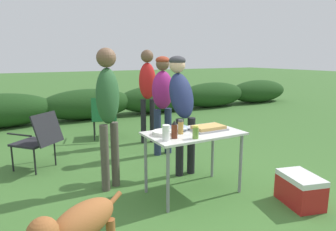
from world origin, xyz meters
name	(u,v)px	position (x,y,z in m)	size (l,w,h in m)	color
ground_plane	(193,192)	(0.00, 0.00, 0.00)	(60.00, 60.00, 0.00)	#3D6B2D
shrub_hedge	(88,104)	(0.00, 4.88, 0.39)	(14.40, 0.90, 0.78)	#1E4219
folding_table	(194,139)	(0.00, 0.00, 0.66)	(1.10, 0.64, 0.74)	silver
food_tray	(208,128)	(0.21, 0.00, 0.77)	(0.42, 0.26, 0.06)	#9E9EA3
plate_stack	(164,133)	(-0.35, 0.08, 0.76)	(0.26, 0.26, 0.04)	white
mixing_bowl	(178,128)	(-0.11, 0.17, 0.77)	(0.24, 0.24, 0.07)	#99B2CC
paper_cup_stack	(166,133)	(-0.44, -0.15, 0.82)	(0.08, 0.08, 0.17)	white
spice_jar	(181,127)	(-0.17, 0.02, 0.82)	(0.06, 0.06, 0.16)	#B2893D
relish_jar	(196,132)	(-0.13, -0.23, 0.81)	(0.06, 0.06, 0.14)	olive
bbq_sauce_bottle	(174,130)	(-0.32, -0.11, 0.83)	(0.07, 0.07, 0.19)	#562314
standing_person_with_beanie	(181,100)	(0.22, 0.64, 1.02)	(0.34, 0.47, 1.61)	black
standing_person_in_navy_coat	(108,104)	(-0.82, 0.59, 1.05)	(0.38, 0.34, 1.70)	#4C473D
standing_person_in_gray_fleece	(147,86)	(0.44, 2.19, 1.06)	(0.36, 0.29, 1.72)	black
standing_person_in_olive_jacket	(163,95)	(0.36, 1.44, 0.99)	(0.38, 0.28, 1.60)	#232D4C
camp_chair_green_behind_table	(39,138)	(-1.51, 1.68, 0.47)	(0.74, 0.75, 0.83)	#232328
camp_chair_near_hedge	(104,115)	(-0.20, 2.83, 0.47)	(0.62, 0.70, 0.83)	#19602D
cooler_box	(300,190)	(0.86, -0.82, 0.17)	(0.44, 0.55, 0.34)	#B21E1E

